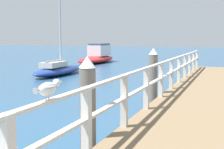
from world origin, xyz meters
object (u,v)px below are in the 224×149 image
seagull_foreground (48,88)px  boat_4 (98,56)px  boat_3 (58,69)px  dock_piling_near (88,107)px  dock_piling_far (153,76)px

seagull_foreground → boat_4: (-9.08, 21.33, -0.98)m
boat_3 → boat_4: (-1.69, 9.21, 0.22)m
seagull_foreground → boat_4: boat_4 is taller
dock_piling_near → boat_4: (-8.70, 19.57, -0.35)m
dock_piling_near → dock_piling_far: (0.00, 4.65, 0.00)m
seagull_foreground → boat_3: size_ratio=0.08×
dock_piling_far → seagull_foreground: (0.38, -6.41, 0.63)m
dock_piling_near → boat_4: 21.42m
dock_piling_far → boat_4: bearing=120.3°
dock_piling_near → seagull_foreground: size_ratio=3.75×
dock_piling_far → boat_3: 9.06m
boat_3 → boat_4: bearing=97.7°
boat_3 → boat_4: size_ratio=0.86×
boat_3 → dock_piling_near: bearing=-58.6°
dock_piling_near → seagull_foreground: (0.38, -1.76, 0.63)m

